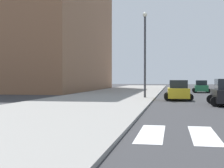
{
  "coord_description": "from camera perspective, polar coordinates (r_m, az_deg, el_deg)",
  "views": [
    {
      "loc": [
        -5.57,
        -7.62,
        1.95
      ],
      "look_at": [
        -13.71,
        36.31,
        1.21
      ],
      "focal_mm": 52.34,
      "sensor_mm": 36.0,
      "label": 1
    }
  ],
  "objects": [
    {
      "name": "car_yellow_third",
      "position": [
        30.15,
        11.47,
        -1.17
      ],
      "size": [
        2.61,
        4.12,
        1.82
      ],
      "rotation": [
        0.0,
        0.0,
        0.03
      ],
      "color": "gold",
      "rests_on": "ground"
    },
    {
      "name": "lane_divider_paint",
      "position": [
        47.99,
        17.16,
        -1.42
      ],
      "size": [
        0.16,
        80.0,
        0.01
      ],
      "primitive_type": "cube",
      "color": "yellow",
      "rests_on": "ground"
    },
    {
      "name": "sidewalk_kerb_west",
      "position": [
        28.47,
        -3.0,
        -2.84
      ],
      "size": [
        10.0,
        120.0,
        0.15
      ],
      "primitive_type": "cube",
      "color": "gray",
      "rests_on": "ground"
    },
    {
      "name": "low_rise_brick_west",
      "position": [
        57.64,
        -11.03,
        11.53
      ],
      "size": [
        16.0,
        32.0,
        25.12
      ],
      "primitive_type": "cube",
      "color": "brown",
      "rests_on": "ground"
    },
    {
      "name": "street_lamp",
      "position": [
        31.5,
        5.78,
        6.31
      ],
      "size": [
        0.44,
        0.44,
        8.14
      ],
      "color": "#38383D",
      "rests_on": "sidewalk_kerb_west"
    },
    {
      "name": "car_green_fourth",
      "position": [
        47.06,
        15.29,
        -0.49
      ],
      "size": [
        2.47,
        3.89,
        1.72
      ],
      "rotation": [
        0.0,
        0.0,
        -0.03
      ],
      "color": "#236B42",
      "rests_on": "ground"
    }
  ]
}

